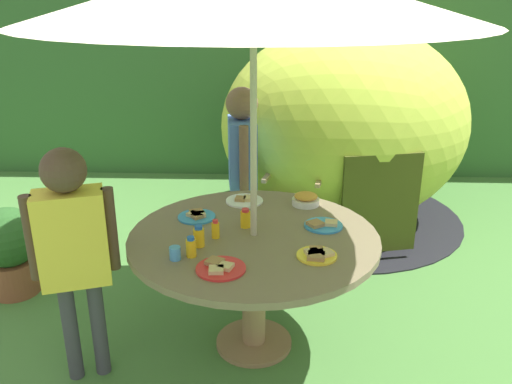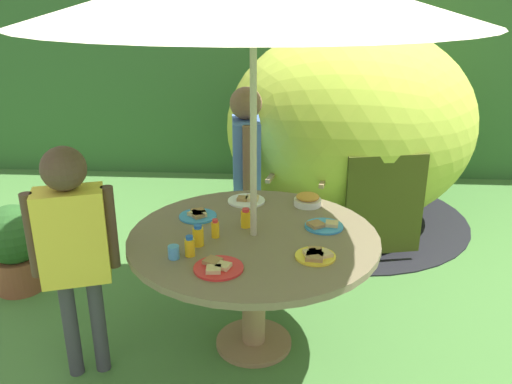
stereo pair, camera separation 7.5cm
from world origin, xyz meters
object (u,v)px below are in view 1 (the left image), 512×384
Objects in this scene: plate_mid_right at (323,225)px; plate_front_edge at (317,254)px; potted_plant at (9,248)px; plate_center_back at (220,268)px; juice_bottle_center_front at (191,247)px; child_in_yellow_shirt at (73,238)px; dome_tent at (344,126)px; garden_table at (254,253)px; cup_near at (175,253)px; child_in_blue_shirt at (242,154)px; plate_near_left at (197,216)px; juice_bottle_far_right at (216,229)px; wooden_chair at (298,181)px; snack_bowl at (306,199)px; juice_bottle_mid_left at (199,237)px; juice_bottle_near_right at (245,219)px; plate_far_left at (245,200)px.

plate_front_edge is (-0.06, -0.37, 0.00)m from plate_mid_right.
potted_plant is 1.87m from plate_center_back.
juice_bottle_center_front reaches higher than plate_center_back.
plate_mid_right is (1.30, 0.42, -0.09)m from child_in_yellow_shirt.
dome_tent reaches higher than child_in_yellow_shirt.
garden_table is 0.51m from cup_near.
child_in_blue_shirt reaches higher than plate_near_left.
juice_bottle_far_right reaches higher than plate_near_left.
wooden_chair reaches higher than potted_plant.
juice_bottle_far_right is at bearing -21.24° from potted_plant.
dome_tent reaches higher than plate_front_edge.
dome_tent is 1.94× the size of child_in_blue_shirt.
potted_plant is at bearing 177.54° from snack_bowl.
snack_bowl is 1.47× the size of juice_bottle_mid_left.
garden_table is 6.22× the size of plate_near_left.
juice_bottle_near_right reaches higher than potted_plant.
plate_near_left is (-0.65, -1.14, 0.18)m from wooden_chair.
plate_center_back is at bearing -162.60° from plate_front_edge.
dome_tent is 1.88m from plate_mid_right.
plate_center_back is 2.22× the size of juice_bottle_center_front.
plate_near_left reaches higher than potted_plant.
wooden_chair reaches higher than juice_bottle_mid_left.
garden_table is at bearing 27.89° from juice_bottle_mid_left.
plate_near_left is at bearing -21.68° from child_in_blue_shirt.
plate_near_left is at bearing -135.73° from plate_far_left.
plate_center_back is at bearing -100.74° from juice_bottle_near_right.
plate_mid_right is 0.45m from juice_bottle_near_right.
snack_bowl is at bearing 49.39° from juice_bottle_center_front.
juice_bottle_center_front is (0.04, -0.49, 0.04)m from plate_near_left.
plate_far_left is at bearing 44.27° from plate_near_left.
plate_near_left is 0.32m from juice_bottle_near_right.
juice_bottle_center_front is (-0.16, 0.13, 0.04)m from plate_center_back.
plate_center_back is (-0.87, -2.37, -0.13)m from dome_tent.
potted_plant is 9.25× the size of cup_near.
plate_center_back is at bearing -91.83° from wooden_chair.
juice_bottle_near_right is 1.05× the size of juice_bottle_far_right.
garden_table is 0.45m from plate_center_back.
child_in_blue_shirt is at bearing 82.32° from juice_bottle_center_front.
cup_near is at bearing -155.49° from juice_bottle_center_front.
dome_tent reaches higher than garden_table.
juice_bottle_far_right is 0.97× the size of juice_bottle_center_front.
plate_far_left is 0.55m from juice_bottle_far_right.
plate_mid_right is 2.08× the size of juice_bottle_far_right.
wooden_chair is at bearing 68.96° from juice_bottle_mid_left.
child_in_yellow_shirt is at bearing 172.08° from plate_center_back.
child_in_yellow_shirt is 11.13× the size of juice_bottle_mid_left.
plate_front_edge is at bearing -20.76° from juice_bottle_far_right.
child_in_blue_shirt is at bearing 109.36° from plate_front_edge.
wooden_chair is at bearing 22.33° from potted_plant.
dome_tent reaches higher than plate_mid_right.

